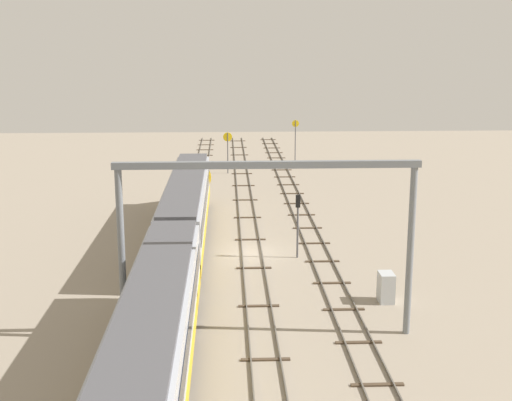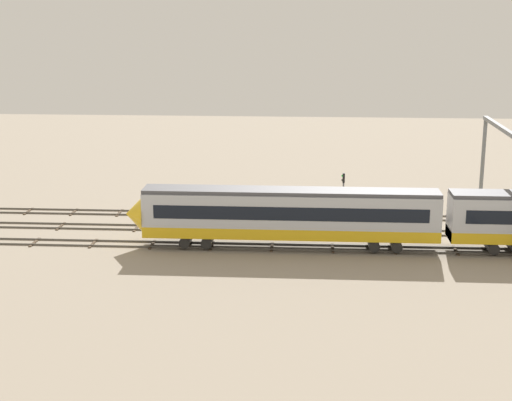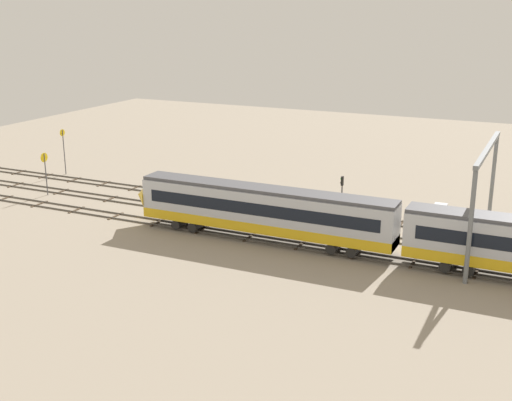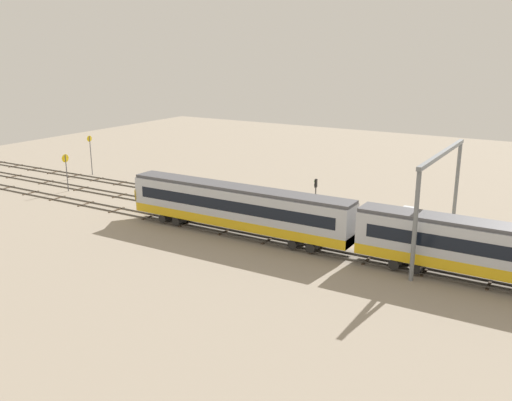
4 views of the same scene
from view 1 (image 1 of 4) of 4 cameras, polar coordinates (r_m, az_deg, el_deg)
The scene contains 10 objects.
ground_plane at distance 50.20m, azimuth -0.34°, elevation -4.42°, with size 140.99×140.99×0.00m, color gray.
track_near_foreground at distance 50.59m, azimuth 5.20°, elevation -4.25°, with size 124.99×2.40×0.16m.
track_second_near at distance 50.18m, azimuth -0.34°, elevation -4.34°, with size 124.99×2.40×0.16m.
track_with_train at distance 50.24m, azimuth -5.92°, elevation -4.39°, with size 124.99×2.40×0.16m.
train at distance 30.01m, azimuth -8.33°, elevation -11.45°, with size 75.20×3.24×4.80m.
overhead_gantry at distance 34.47m, azimuth 0.96°, elevation -0.94°, with size 0.40×15.39×9.29m.
speed_sign_near_foreground at distance 80.51m, azimuth -2.38°, elevation 4.57°, with size 0.14×1.05×4.84m.
speed_sign_mid_trackside at distance 85.48m, azimuth 3.30°, elevation 5.30°, with size 0.14×0.87×5.75m.
signal_light_trackside_departure at distance 48.51m, azimuth 3.50°, elevation -1.36°, with size 0.31×0.32×4.61m.
relay_cabinet at distance 41.54m, azimuth 10.77°, elevation -7.12°, with size 1.26×0.86×1.78m.
Camera 1 is at (-47.88, 1.80, 14.98)m, focal length 48.03 mm.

